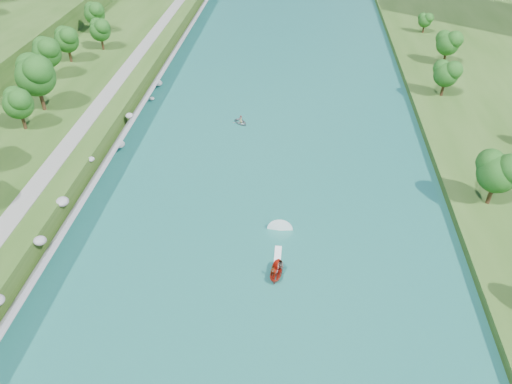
# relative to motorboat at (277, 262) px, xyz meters

# --- Properties ---
(ground) EXTENTS (260.00, 260.00, 0.00)m
(ground) POSITION_rel_motorboat_xyz_m (-3.13, -3.96, -0.73)
(ground) COLOR #2D5119
(ground) RESTS_ON ground
(river_water) EXTENTS (55.00, 240.00, 0.10)m
(river_water) POSITION_rel_motorboat_xyz_m (-3.13, 16.04, -0.68)
(river_water) COLOR #175959
(river_water) RESTS_ON ground
(riprap_bank) EXTENTS (4.62, 236.00, 4.15)m
(riprap_bank) POSITION_rel_motorboat_xyz_m (-28.99, 15.23, 1.09)
(riprap_bank) COLOR slate
(riprap_bank) RESTS_ON ground
(riverside_path) EXTENTS (3.00, 200.00, 0.10)m
(riverside_path) POSITION_rel_motorboat_xyz_m (-35.63, 16.04, 2.82)
(riverside_path) COLOR gray
(riverside_path) RESTS_ON berm_west
(motorboat) EXTENTS (3.60, 18.75, 2.14)m
(motorboat) POSITION_rel_motorboat_xyz_m (0.00, 0.00, 0.00)
(motorboat) COLOR #A81C0D
(motorboat) RESTS_ON river_water
(raft) EXTENTS (3.74, 3.80, 1.62)m
(raft) POSITION_rel_motorboat_xyz_m (-9.10, 37.27, -0.25)
(raft) COLOR gray
(raft) RESTS_ON river_water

